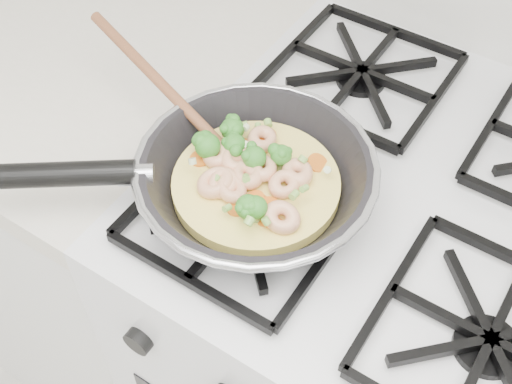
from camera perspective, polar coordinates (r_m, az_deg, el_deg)
The scene contains 3 objects.
stove at distance 1.21m, azimuth 9.47°, elevation -13.53°, with size 0.60×0.60×0.92m.
counter_left at distance 1.52m, azimuth -18.28°, elevation 1.79°, with size 1.00×0.60×0.90m.
skillet at distance 0.76m, azimuth -0.60°, elevation 1.33°, with size 0.45×0.34×0.09m.
Camera 1 is at (0.12, 1.16, 1.53)m, focal length 46.76 mm.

